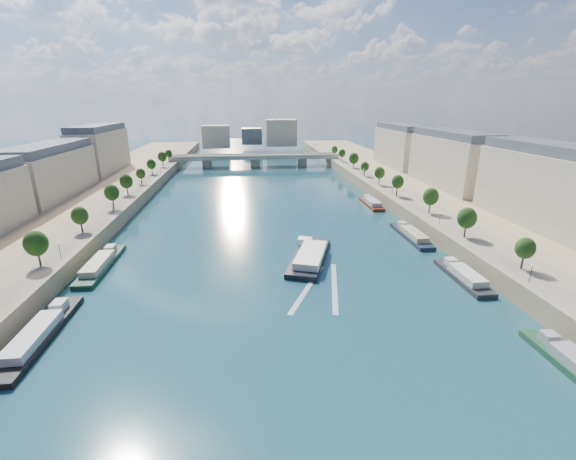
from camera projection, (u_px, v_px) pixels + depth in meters
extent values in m
plane|color=#0D2F3D|center=(268.00, 231.00, 129.82)|extent=(700.00, 700.00, 0.00)
cube|color=#9E8460|center=(40.00, 232.00, 121.50)|extent=(44.00, 520.00, 5.00)
cube|color=#9E8460|center=(470.00, 218.00, 136.54)|extent=(44.00, 520.00, 5.00)
cube|color=gray|center=(88.00, 223.00, 122.26)|extent=(14.00, 520.00, 0.10)
cube|color=gray|center=(430.00, 212.00, 134.17)|extent=(14.00, 520.00, 0.10)
cylinder|color=#382B1E|center=(41.00, 258.00, 89.83)|extent=(0.50, 0.50, 3.82)
ellipsoid|color=#163311|center=(38.00, 243.00, 88.69)|extent=(4.80, 4.80, 5.52)
cylinder|color=#382B1E|center=(82.00, 226.00, 112.45)|extent=(0.50, 0.50, 3.82)
ellipsoid|color=#163311|center=(79.00, 215.00, 111.31)|extent=(4.80, 4.80, 5.52)
cylinder|color=#382B1E|center=(109.00, 206.00, 135.08)|extent=(0.50, 0.50, 3.82)
ellipsoid|color=#163311|center=(107.00, 196.00, 133.94)|extent=(4.80, 4.80, 5.52)
cylinder|color=#382B1E|center=(128.00, 191.00, 157.70)|extent=(0.50, 0.50, 3.82)
ellipsoid|color=#163311|center=(127.00, 182.00, 156.56)|extent=(4.80, 4.80, 5.52)
cylinder|color=#382B1E|center=(142.00, 179.00, 180.32)|extent=(0.50, 0.50, 3.82)
ellipsoid|color=#163311|center=(141.00, 172.00, 179.19)|extent=(4.80, 4.80, 5.52)
cylinder|color=#382B1E|center=(154.00, 171.00, 202.95)|extent=(0.50, 0.50, 3.82)
ellipsoid|color=#163311|center=(153.00, 164.00, 201.81)|extent=(4.80, 4.80, 5.52)
cylinder|color=#382B1E|center=(163.00, 164.00, 225.57)|extent=(0.50, 0.50, 3.82)
ellipsoid|color=#163311|center=(162.00, 158.00, 224.43)|extent=(4.80, 4.80, 5.52)
cylinder|color=#382B1E|center=(170.00, 158.00, 248.19)|extent=(0.50, 0.50, 3.82)
ellipsoid|color=#163311|center=(169.00, 153.00, 247.06)|extent=(4.80, 4.80, 5.52)
cylinder|color=#382B1E|center=(525.00, 264.00, 86.24)|extent=(0.50, 0.50, 3.82)
ellipsoid|color=#163311|center=(528.00, 249.00, 85.10)|extent=(4.80, 4.80, 5.52)
cylinder|color=#382B1E|center=(467.00, 231.00, 108.86)|extent=(0.50, 0.50, 3.82)
ellipsoid|color=#163311|center=(469.00, 218.00, 107.72)|extent=(4.80, 4.80, 5.52)
cylinder|color=#382B1E|center=(428.00, 208.00, 131.48)|extent=(0.50, 0.50, 3.82)
ellipsoid|color=#163311|center=(429.00, 198.00, 130.34)|extent=(4.80, 4.80, 5.52)
cylinder|color=#382B1E|center=(401.00, 193.00, 154.11)|extent=(0.50, 0.50, 3.82)
ellipsoid|color=#163311|center=(402.00, 184.00, 152.97)|extent=(4.80, 4.80, 5.52)
cylinder|color=#382B1E|center=(381.00, 181.00, 176.73)|extent=(0.50, 0.50, 3.82)
ellipsoid|color=#163311|center=(381.00, 173.00, 175.59)|extent=(4.80, 4.80, 5.52)
cylinder|color=#382B1E|center=(365.00, 172.00, 199.35)|extent=(0.50, 0.50, 3.82)
ellipsoid|color=#163311|center=(366.00, 165.00, 198.21)|extent=(4.80, 4.80, 5.52)
cylinder|color=#382B1E|center=(353.00, 165.00, 221.98)|extent=(0.50, 0.50, 3.82)
ellipsoid|color=#163311|center=(353.00, 159.00, 220.84)|extent=(4.80, 4.80, 5.52)
cylinder|color=#382B1E|center=(343.00, 159.00, 244.60)|extent=(0.50, 0.50, 3.82)
ellipsoid|color=#163311|center=(343.00, 153.00, 243.46)|extent=(4.80, 4.80, 5.52)
cylinder|color=#382B1E|center=(334.00, 154.00, 267.22)|extent=(0.50, 0.50, 3.82)
ellipsoid|color=#163311|center=(334.00, 149.00, 266.08)|extent=(4.80, 4.80, 5.52)
cylinder|color=black|center=(60.00, 251.00, 93.83)|extent=(0.14, 0.14, 4.00)
sphere|color=#FFE5B2|center=(58.00, 243.00, 93.17)|extent=(0.36, 0.36, 0.36)
cylinder|color=black|center=(112.00, 208.00, 131.54)|extent=(0.14, 0.14, 4.00)
sphere|color=#FFE5B2|center=(111.00, 202.00, 130.87)|extent=(0.36, 0.36, 0.36)
cylinder|color=black|center=(141.00, 184.00, 169.25)|extent=(0.14, 0.14, 4.00)
sphere|color=#FFE5B2|center=(141.00, 180.00, 168.58)|extent=(0.36, 0.36, 0.36)
cylinder|color=black|center=(160.00, 169.00, 206.95)|extent=(0.14, 0.14, 4.00)
sphere|color=#FFE5B2|center=(160.00, 165.00, 206.29)|extent=(0.36, 0.36, 0.36)
cylinder|color=black|center=(531.00, 274.00, 81.23)|extent=(0.14, 0.14, 4.00)
sphere|color=#FFE5B2|center=(533.00, 265.00, 80.57)|extent=(0.36, 0.36, 0.36)
cylinder|color=black|center=(440.00, 219.00, 118.94)|extent=(0.14, 0.14, 4.00)
sphere|color=#FFE5B2|center=(440.00, 213.00, 118.27)|extent=(0.36, 0.36, 0.36)
cylinder|color=black|center=(392.00, 191.00, 156.65)|extent=(0.14, 0.14, 4.00)
sphere|color=#FFE5B2|center=(393.00, 186.00, 155.98)|extent=(0.36, 0.36, 0.36)
cylinder|color=black|center=(363.00, 174.00, 194.35)|extent=(0.14, 0.14, 4.00)
sphere|color=#FFE5B2|center=(364.00, 170.00, 193.69)|extent=(0.36, 0.36, 0.36)
cylinder|color=black|center=(344.00, 162.00, 232.06)|extent=(0.14, 0.14, 4.00)
sphere|color=#FFE5B2|center=(344.00, 158.00, 231.39)|extent=(0.36, 0.36, 0.36)
cube|color=beige|center=(50.00, 171.00, 154.83)|extent=(16.00, 52.00, 20.00)
cube|color=#474C54|center=(44.00, 142.00, 151.15)|extent=(14.72, 50.44, 3.20)
cube|color=beige|center=(101.00, 153.00, 209.50)|extent=(16.00, 52.00, 20.00)
cube|color=#474C54|center=(97.00, 131.00, 205.83)|extent=(14.72, 50.44, 3.20)
cube|color=beige|center=(547.00, 193.00, 117.91)|extent=(16.00, 52.00, 20.00)
cube|color=#474C54|center=(555.00, 155.00, 114.24)|extent=(14.72, 50.44, 3.20)
cube|color=beige|center=(451.00, 164.00, 172.59)|extent=(16.00, 52.00, 20.00)
cube|color=#474C54|center=(454.00, 138.00, 168.91)|extent=(14.72, 50.44, 3.20)
cube|color=beige|center=(401.00, 149.00, 227.26)|extent=(16.00, 52.00, 20.00)
cube|color=#474C54|center=(403.00, 129.00, 223.58)|extent=(14.72, 50.44, 3.20)
cube|color=beige|center=(216.00, 137.00, 320.20)|extent=(22.00, 18.00, 18.00)
cube|color=beige|center=(281.00, 133.00, 334.74)|extent=(26.00, 20.00, 22.00)
cube|color=#474C54|center=(252.00, 136.00, 347.53)|extent=(18.00, 16.00, 14.00)
cube|color=#C1B79E|center=(255.00, 157.00, 257.80)|extent=(112.00, 11.00, 2.20)
cube|color=#C1B79E|center=(255.00, 156.00, 252.61)|extent=(112.00, 0.80, 0.90)
cube|color=#C1B79E|center=(255.00, 154.00, 262.04)|extent=(112.00, 0.80, 0.90)
cylinder|color=#C1B79E|center=(207.00, 164.00, 255.63)|extent=(6.40, 6.40, 5.00)
cylinder|color=#C1B79E|center=(255.00, 163.00, 258.98)|extent=(6.40, 6.40, 5.00)
cylinder|color=#C1B79E|center=(302.00, 162.00, 262.32)|extent=(6.40, 6.40, 5.00)
cube|color=#C1B79E|center=(176.00, 164.00, 253.54)|extent=(6.00, 12.00, 5.00)
cube|color=#C1B79E|center=(331.00, 161.00, 264.41)|extent=(6.00, 12.00, 5.00)
cube|color=black|center=(309.00, 258.00, 106.72)|extent=(16.67, 29.30, 2.01)
cube|color=white|center=(311.00, 254.00, 103.98)|extent=(12.13, 19.48, 1.81)
cube|color=white|center=(305.00, 241.00, 114.09)|extent=(4.90, 4.50, 1.80)
cube|color=silver|center=(308.00, 288.00, 90.48)|extent=(12.35, 23.95, 0.04)
cube|color=silver|center=(334.00, 286.00, 91.15)|extent=(6.44, 25.70, 0.04)
cube|color=black|center=(41.00, 337.00, 71.14)|extent=(5.00, 27.73, 1.80)
cube|color=silver|center=(33.00, 336.00, 68.51)|extent=(4.10, 15.25, 1.60)
cube|color=silver|center=(59.00, 305.00, 78.41)|extent=(2.50, 3.33, 1.80)
cube|color=#193E2A|center=(102.00, 266.00, 101.73)|extent=(5.00, 27.04, 1.80)
cube|color=beige|center=(98.00, 263.00, 99.15)|extent=(4.10, 14.87, 1.60)
cube|color=beige|center=(111.00, 249.00, 108.81)|extent=(2.50, 3.25, 1.80)
cube|color=#1C472C|center=(575.00, 369.00, 62.62)|extent=(5.00, 20.25, 1.80)
cube|color=gray|center=(549.00, 337.00, 67.78)|extent=(2.50, 2.43, 1.80)
cube|color=#28282B|center=(463.00, 278.00, 94.61)|extent=(5.00, 20.65, 1.80)
cube|color=silver|center=(467.00, 275.00, 92.51)|extent=(4.10, 11.36, 1.60)
cube|color=silver|center=(451.00, 262.00, 99.88)|extent=(2.50, 2.48, 1.80)
cube|color=#192338|center=(411.00, 237.00, 123.73)|extent=(5.00, 24.65, 1.80)
cube|color=#B8AB8A|center=(414.00, 234.00, 121.33)|extent=(4.10, 13.56, 1.60)
cube|color=#B8AB8A|center=(402.00, 224.00, 130.13)|extent=(2.50, 2.96, 1.80)
cube|color=#632211|center=(371.00, 205.00, 162.24)|extent=(5.00, 21.08, 1.80)
cube|color=#A4A7B0|center=(373.00, 202.00, 160.11)|extent=(4.10, 11.60, 1.60)
cube|color=#A4A7B0|center=(367.00, 197.00, 167.63)|extent=(2.50, 2.53, 1.80)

